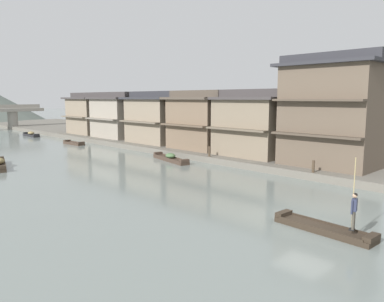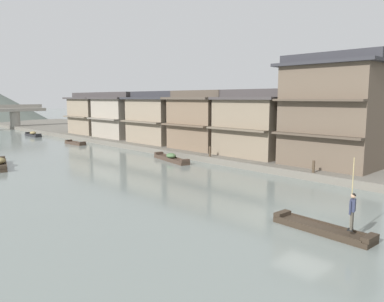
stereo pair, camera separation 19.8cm
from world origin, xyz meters
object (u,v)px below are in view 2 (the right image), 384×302
mooring_post_dock_mid (210,151)px  boat_moored_nearest (33,135)px  house_waterfront_narrow (161,118)px  house_waterfront_end (95,114)px  house_waterfront_far (118,115)px  mooring_post_dock_near (314,167)px  boat_foreground_poled (322,229)px  boat_moored_third (75,143)px  house_waterfront_second (256,123)px  house_waterfront_nearest (331,112)px  house_waterfront_tall (203,120)px  boat_moored_far (0,164)px  boatman_person (352,207)px  boat_moored_second (171,158)px

mooring_post_dock_mid → boat_moored_nearest: bearing=94.2°
house_waterfront_narrow → house_waterfront_end: same height
house_waterfront_far → mooring_post_dock_near: (-3.35, -30.87, -2.56)m
mooring_post_dock_mid → boat_foreground_poled: bearing=-120.7°
house_waterfront_narrow → house_waterfront_end: 16.08m
boat_moored_third → house_waterfront_far: 6.93m
house_waterfront_second → mooring_post_dock_mid: house_waterfront_second is taller
house_waterfront_nearest → house_waterfront_tall: bearing=88.7°
boat_moored_third → boat_moored_far: bearing=-139.1°
boat_foreground_poled → boat_moored_third: 38.01m
boatman_person → house_waterfront_tall: house_waterfront_tall is taller
boat_moored_second → mooring_post_dock_mid: (2.01, -3.17, 0.79)m
house_waterfront_narrow → boat_moored_second: bearing=-124.2°
boat_moored_third → house_waterfront_narrow: (6.64, -9.44, 3.41)m
house_waterfront_end → boat_foreground_poled: bearing=-107.0°
house_waterfront_nearest → house_waterfront_narrow: (0.81, 21.91, -1.30)m
house_waterfront_second → boat_moored_third: bearing=105.0°
house_waterfront_second → house_waterfront_far: same height
house_waterfront_far → house_waterfront_end: (0.68, 7.59, -0.00)m
house_waterfront_far → mooring_post_dock_mid: house_waterfront_far is taller
boat_moored_second → house_waterfront_end: 25.89m
boat_moored_second → boat_foreground_poled: bearing=-111.3°
boat_moored_nearest → boat_moored_second: size_ratio=0.78×
boat_moored_far → house_waterfront_far: bearing=27.9°
boat_moored_third → mooring_post_dock_mid: size_ratio=4.09×
boat_moored_far → boat_moored_third: bearing=40.9°
boat_foreground_poled → house_waterfront_end: (13.48, 44.03, 3.42)m
boat_moored_nearest → mooring_post_dock_mid: 35.71m
house_waterfront_nearest → mooring_post_dock_mid: bearing=108.1°
mooring_post_dock_near → house_waterfront_end: bearing=84.0°
house_waterfront_end → mooring_post_dock_near: bearing=-96.0°
boat_moored_nearest → boat_moored_third: (0.01, -14.13, -0.12)m
boatman_person → mooring_post_dock_near: 11.74m
boat_moored_far → mooring_post_dock_mid: 18.42m
house_waterfront_tall → mooring_post_dock_near: size_ratio=8.22×
boat_foreground_poled → boatman_person: 1.85m
boat_moored_third → boat_moored_far: 16.15m
house_waterfront_tall → house_waterfront_second: bearing=-88.1°
boat_moored_second → mooring_post_dock_mid: 3.83m
house_waterfront_tall → house_waterfront_far: same height
boatman_person → boat_moored_nearest: boatman_person is taller
house_waterfront_narrow → house_waterfront_nearest: bearing=-92.1°
house_waterfront_far → boat_moored_second: bearing=-107.1°
boat_moored_second → boat_moored_far: size_ratio=1.01×
house_waterfront_nearest → house_waterfront_narrow: house_waterfront_nearest is taller
house_waterfront_nearest → boat_moored_nearest: bearing=97.3°
house_waterfront_nearest → mooring_post_dock_mid: 11.06m
boat_moored_second → house_waterfront_narrow: house_waterfront_narrow is taller
house_waterfront_end → house_waterfront_tall: bearing=-91.2°
boat_moored_second → house_waterfront_end: size_ratio=0.76×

